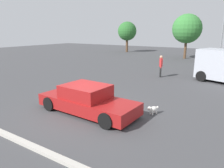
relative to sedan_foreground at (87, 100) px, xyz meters
name	(u,v)px	position (x,y,z in m)	size (l,w,h in m)	color
ground_plane	(86,111)	(-0.20, 0.13, -0.58)	(80.00, 80.00, 0.00)	#424244
sedan_foreground	(87,100)	(0.00, 0.00, 0.00)	(4.72, 2.02, 1.26)	maroon
dog	(153,109)	(2.55, 1.40, -0.34)	(0.38, 0.56, 0.39)	white
pedestrian	(161,64)	(0.10, 8.98, 0.45)	(0.37, 0.53, 1.71)	black
parking_curb	(20,141)	(-0.20, -3.27, -0.52)	(8.14, 0.20, 0.12)	#B7B2A8
light_post_near	(224,17)	(2.92, 21.19, 4.57)	(0.44, 0.44, 7.80)	gray
tree_back_left	(127,31)	(-12.09, 25.60, 2.92)	(3.16, 3.16, 5.11)	brown
tree_back_center	(187,29)	(-1.27, 21.86, 3.26)	(3.72, 3.72, 5.71)	brown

